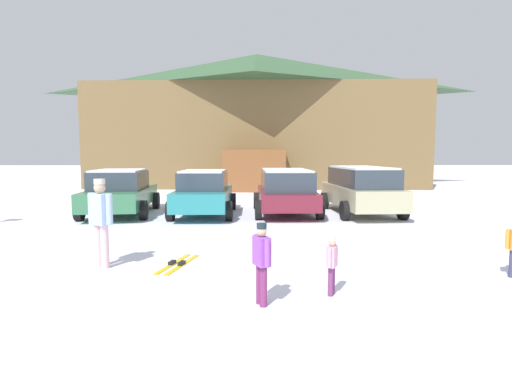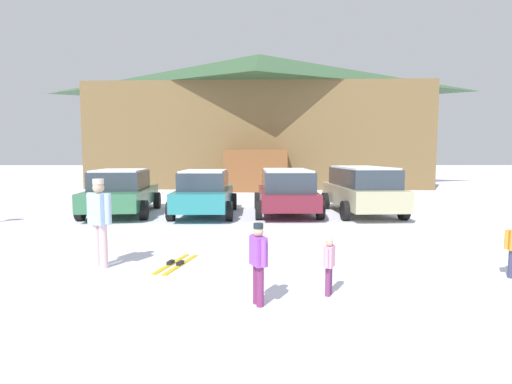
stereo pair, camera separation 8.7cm
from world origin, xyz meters
name	(u,v)px [view 1 (the left image)]	position (x,y,z in m)	size (l,w,h in m)	color
ski_lodge	(257,119)	(-0.51, 26.54, 4.68)	(22.46, 12.54, 9.26)	brown
parked_green_coupe	(121,192)	(-5.61, 11.63, 0.81)	(2.53, 4.70, 1.60)	#336D49
parked_teal_hatchback	(204,192)	(-2.63, 11.42, 0.80)	(2.11, 4.32, 1.58)	teal
parked_maroon_van	(286,190)	(0.25, 11.72, 0.87)	(2.26, 4.42, 1.60)	maroon
parked_beige_suv	(361,189)	(2.94, 11.63, 0.91)	(2.31, 4.66, 1.69)	#B0AC85
skier_child_in_purple_jacket	(262,259)	(-0.86, 2.93, 0.66)	(0.26, 0.40, 1.16)	#72295A
skier_adult_in_blue_parka	(101,218)	(-3.80, 4.86, 0.94)	(0.53, 0.42, 1.67)	beige
skier_child_in_pink_snowsuit	(332,262)	(0.20, 3.32, 0.50)	(0.21, 0.30, 0.89)	#6F3162
pair_of_skis	(178,264)	(-2.42, 5.01, 0.02)	(0.65, 1.48, 0.08)	yellow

